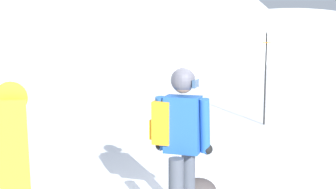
% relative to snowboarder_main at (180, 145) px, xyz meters
% --- Properties ---
extents(ridge_peak_main, '(37.35, 33.61, 17.06)m').
position_rel_snowboarder_main_xyz_m(ridge_peak_main, '(-4.69, 32.63, -0.92)').
color(ridge_peak_main, white).
rests_on(ridge_peak_main, ground).
extents(ridge_peak_far, '(27.76, 24.98, 9.48)m').
position_rel_snowboarder_main_xyz_m(ridge_peak_far, '(22.66, 50.24, -0.92)').
color(ridge_peak_far, white).
rests_on(ridge_peak_far, ground).
extents(snowboarder_main, '(0.94, 1.69, 1.71)m').
position_rel_snowboarder_main_xyz_m(snowboarder_main, '(0.00, 0.00, 0.00)').
color(snowboarder_main, '#23B7A3').
rests_on(snowboarder_main, ground).
extents(spare_snowboard, '(0.28, 0.15, 1.66)m').
position_rel_snowboarder_main_xyz_m(spare_snowboard, '(-1.54, -0.53, -0.08)').
color(spare_snowboard, yellow).
rests_on(spare_snowboard, ground).
extents(piste_marker_near, '(0.20, 0.20, 2.07)m').
position_rel_snowboarder_main_xyz_m(piste_marker_near, '(2.73, 4.89, 0.26)').
color(piste_marker_near, black).
rests_on(piste_marker_near, ground).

